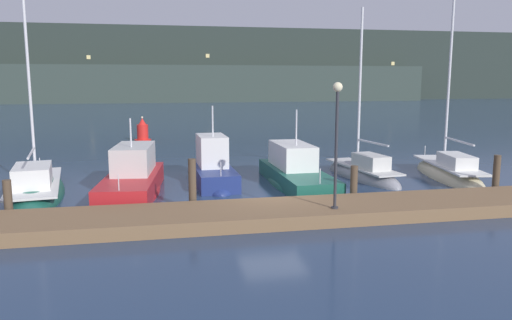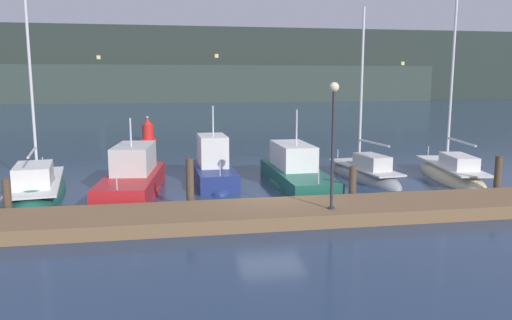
{
  "view_description": "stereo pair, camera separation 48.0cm",
  "coord_description": "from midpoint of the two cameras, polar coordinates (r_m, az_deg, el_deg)",
  "views": [
    {
      "loc": [
        -4.35,
        -18.2,
        4.75
      ],
      "look_at": [
        0.0,
        3.3,
        1.2
      ],
      "focal_mm": 35.0,
      "sensor_mm": 36.0,
      "label": 1
    },
    {
      "loc": [
        -3.88,
        -18.29,
        4.75
      ],
      "look_at": [
        0.0,
        3.3,
        1.2
      ],
      "focal_mm": 35.0,
      "sensor_mm": 36.0,
      "label": 2
    }
  ],
  "objects": [
    {
      "name": "sailboat_berth_6",
      "position": [
        25.94,
        20.65,
        -1.66
      ],
      "size": [
        2.94,
        7.24,
        10.92
      ],
      "color": "beige",
      "rests_on": "ground"
    },
    {
      "name": "sailboat_berth_1",
      "position": [
        22.91,
        -24.44,
        -3.25
      ],
      "size": [
        3.43,
        8.08,
        11.72
      ],
      "color": "#195647",
      "rests_on": "ground"
    },
    {
      "name": "sailboat_berth_5",
      "position": [
        24.89,
        11.57,
        -1.7
      ],
      "size": [
        2.41,
        6.31,
        8.83
      ],
      "color": "gray",
      "rests_on": "ground"
    },
    {
      "name": "mooring_pile_0",
      "position": [
        18.98,
        -27.13,
        -4.14
      ],
      "size": [
        0.28,
        0.28,
        1.41
      ],
      "primitive_type": "cylinder",
      "color": "#4C3D2D",
      "rests_on": "ground"
    },
    {
      "name": "mooring_pile_3",
      "position": [
        22.64,
        25.21,
        -1.62
      ],
      "size": [
        0.28,
        0.28,
        1.7
      ],
      "primitive_type": "cylinder",
      "color": "#4C3D2D",
      "rests_on": "ground"
    },
    {
      "name": "mooring_pile_1",
      "position": [
        18.22,
        -8.03,
        -2.88
      ],
      "size": [
        0.28,
        0.28,
        1.93
      ],
      "primitive_type": "cylinder",
      "color": "#4C3D2D",
      "rests_on": "ground"
    },
    {
      "name": "mooring_pile_2",
      "position": [
        19.62,
        10.43,
        -2.77
      ],
      "size": [
        0.28,
        0.28,
        1.47
      ],
      "primitive_type": "cylinder",
      "color": "#4C3D2D",
      "rests_on": "ground"
    },
    {
      "name": "ground_plane",
      "position": [
        19.3,
        1.23,
        -5.06
      ],
      "size": [
        400.0,
        400.0,
        0.0
      ],
      "primitive_type": "plane",
      "color": "navy"
    },
    {
      "name": "channel_buoy",
      "position": [
        39.69,
        -13.17,
        3.12
      ],
      "size": [
        1.28,
        1.28,
        1.94
      ],
      "color": "red",
      "rests_on": "ground"
    },
    {
      "name": "motorboat_berth_2",
      "position": [
        21.66,
        -14.54,
        -2.76
      ],
      "size": [
        2.96,
        7.28,
        3.68
      ],
      "color": "red",
      "rests_on": "ground"
    },
    {
      "name": "dock",
      "position": [
        17.27,
        2.77,
        -6.01
      ],
      "size": [
        24.77,
        2.8,
        0.45
      ],
      "primitive_type": "cube",
      "color": "brown",
      "rests_on": "ground"
    },
    {
      "name": "dock_lamppost",
      "position": [
        16.58,
        8.4,
        3.92
      ],
      "size": [
        0.32,
        0.32,
        4.22
      ],
      "color": "#2D2D33",
      "rests_on": "dock"
    },
    {
      "name": "motorboat_berth_4",
      "position": [
        22.76,
        3.98,
        -2.12
      ],
      "size": [
        2.27,
        7.47,
        4.04
      ],
      "color": "#195647",
      "rests_on": "ground"
    },
    {
      "name": "hillside_backdrop",
      "position": [
        117.61,
        -10.88,
        10.34
      ],
      "size": [
        240.0,
        23.0,
        16.16
      ],
      "color": "#28332D",
      "rests_on": "ground"
    },
    {
      "name": "motorboat_berth_3",
      "position": [
        23.01,
        -5.49,
        -1.72
      ],
      "size": [
        1.95,
        5.19,
        4.14
      ],
      "color": "navy",
      "rests_on": "ground"
    }
  ]
}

